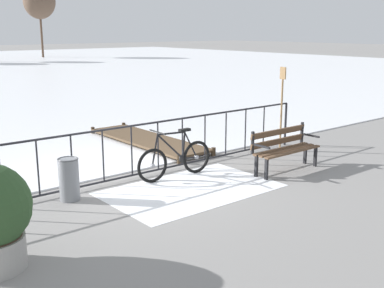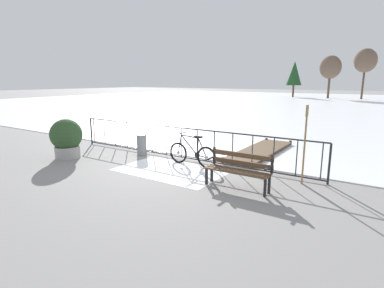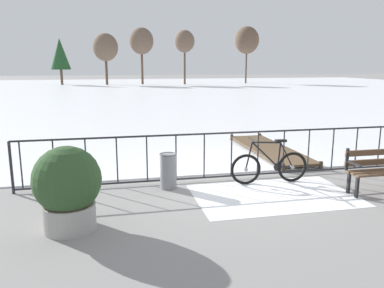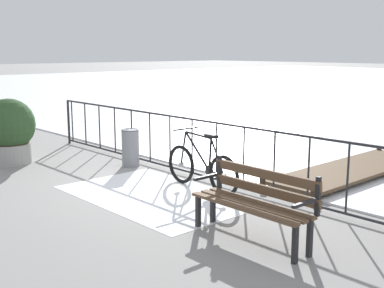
# 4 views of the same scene
# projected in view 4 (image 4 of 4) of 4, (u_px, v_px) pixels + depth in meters

# --- Properties ---
(ground_plane) EXTENTS (160.00, 160.00, 0.00)m
(ground_plane) POSITION_uv_depth(u_px,v_px,m) (192.00, 177.00, 8.96)
(ground_plane) COLOR gray
(snow_patch) EXTENTS (3.09, 1.95, 0.01)m
(snow_patch) POSITION_uv_depth(u_px,v_px,m) (156.00, 195.00, 7.82)
(snow_patch) COLOR white
(snow_patch) RESTS_ON ground
(railing_fence) EXTENTS (9.06, 0.06, 1.07)m
(railing_fence) POSITION_uv_depth(u_px,v_px,m) (192.00, 146.00, 8.86)
(railing_fence) COLOR #232328
(railing_fence) RESTS_ON ground
(bicycle_near_railing) EXTENTS (1.71, 0.52, 0.97)m
(bicycle_near_railing) POSITION_uv_depth(u_px,v_px,m) (202.00, 168.00, 8.09)
(bicycle_near_railing) COLOR black
(bicycle_near_railing) RESTS_ON ground
(park_bench) EXTENTS (1.60, 0.49, 0.89)m
(park_bench) POSITION_uv_depth(u_px,v_px,m) (256.00, 198.00, 5.93)
(park_bench) COLOR brown
(park_bench) RESTS_ON ground
(planter_with_shrub) EXTENTS (1.04, 1.04, 1.31)m
(planter_with_shrub) POSITION_uv_depth(u_px,v_px,m) (9.00, 130.00, 9.91)
(planter_with_shrub) COLOR #9E9B96
(planter_with_shrub) RESTS_ON ground
(trash_bin) EXTENTS (0.35, 0.35, 0.73)m
(trash_bin) POSITION_uv_depth(u_px,v_px,m) (130.00, 148.00, 9.75)
(trash_bin) COLOR gray
(trash_bin) RESTS_ON ground
(wooden_dock) EXTENTS (1.10, 3.97, 0.20)m
(wooden_dock) POSITION_uv_depth(u_px,v_px,m) (352.00, 169.00, 9.05)
(wooden_dock) COLOR brown
(wooden_dock) RESTS_ON ground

